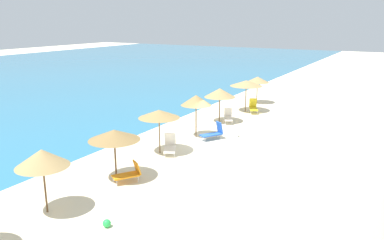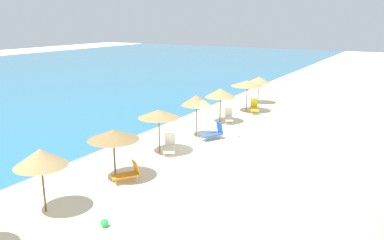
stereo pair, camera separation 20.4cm
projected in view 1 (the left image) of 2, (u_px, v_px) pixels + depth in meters
The scene contains 16 objects.
ground_plane at pixel (212, 145), 23.96m from camera, with size 160.00×160.00×0.00m, color beige.
dune_ridge at pixel (366, 137), 20.90m from camera, with size 53.74×4.31×2.66m, color beige.
beach_umbrella_1 at pixel (42, 158), 15.04m from camera, with size 2.07×2.07×2.64m.
beach_umbrella_2 at pixel (114, 135), 18.28m from camera, with size 2.45×2.45×2.47m.
beach_umbrella_3 at pixel (159, 114), 21.95m from camera, with size 2.35×2.35×2.54m.
beach_umbrella_4 at pixel (196, 100), 25.02m from camera, with size 1.97×1.97×2.77m.
beach_umbrella_5 at pixel (220, 93), 28.66m from camera, with size 2.28×2.28×2.56m.
beach_umbrella_6 at pixel (246, 83), 32.00m from camera, with size 2.66×2.66×2.61m.
beach_umbrella_7 at pixel (258, 80), 35.29m from camera, with size 2.10×2.10×2.43m.
lounge_chair_0 at pixel (253, 107), 32.03m from camera, with size 1.48×1.14×1.13m.
lounge_chair_1 at pixel (228, 117), 29.06m from camera, with size 1.55×1.17×1.01m.
lounge_chair_2 at pixel (129, 173), 18.42m from camera, with size 1.43×1.23×0.96m.
lounge_chair_3 at pixel (170, 146), 22.35m from camera, with size 1.52×1.24×1.11m.
lounge_chair_4 at pixel (214, 132), 24.92m from camera, with size 1.55×1.23×1.11m.
beach_ball at pixel (107, 223), 14.43m from camera, with size 0.31×0.31×0.31m, color green.
cooler_box at pixel (234, 134), 25.57m from camera, with size 0.48×0.33×0.33m, color white.
Camera 1 is at (-20.46, -10.17, 7.47)m, focal length 36.58 mm.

